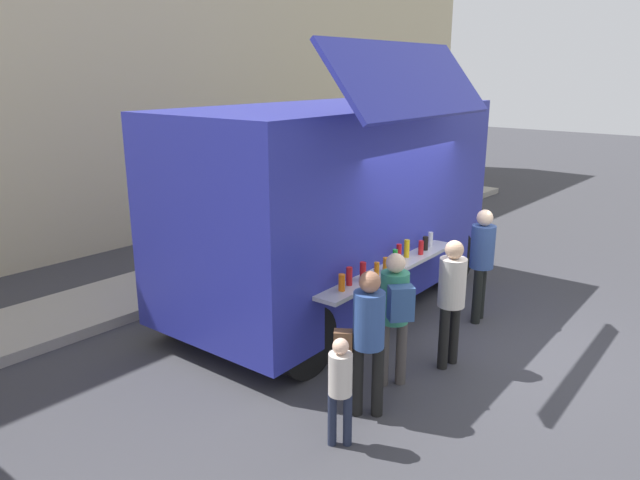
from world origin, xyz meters
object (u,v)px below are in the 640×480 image
customer_mid_with_backpack (395,307)px  customer_rear_waiting (367,332)px  trash_bin (374,209)px  child_near_queue (340,383)px  customer_extra_browsing (482,256)px  customer_front_ordering (452,292)px  food_truck_main (336,201)px

customer_mid_with_backpack → customer_rear_waiting: size_ratio=0.99×
trash_bin → child_near_queue: bearing=-146.8°
child_near_queue → trash_bin: bearing=-6.8°
trash_bin → child_near_queue: child_near_queue is taller
trash_bin → customer_extra_browsing: 5.49m
customer_rear_waiting → customer_extra_browsing: bearing=-31.8°
customer_extra_browsing → customer_mid_with_backpack: bearing=80.4°
customer_front_ordering → customer_mid_with_backpack: customer_front_ordering is taller
customer_mid_with_backpack → customer_rear_waiting: (-0.69, -0.12, -0.02)m
customer_mid_with_backpack → customer_rear_waiting: customer_rear_waiting is taller
customer_front_ordering → child_near_queue: 2.16m
customer_front_ordering → customer_rear_waiting: (-1.55, 0.12, -0.01)m
food_truck_main → child_near_queue: size_ratio=4.88×
trash_bin → customer_front_ordering: size_ratio=0.55×
customer_front_ordering → trash_bin: bearing=-40.5°
food_truck_main → child_near_queue: (-2.77, -2.30, -0.98)m
trash_bin → customer_rear_waiting: size_ratio=0.55×
trash_bin → customer_mid_with_backpack: 7.27m
customer_front_ordering → child_near_queue: customer_front_ordering is taller
food_truck_main → customer_mid_with_backpack: (-1.48, -2.06, -0.68)m
customer_mid_with_backpack → child_near_queue: 1.34m
food_truck_main → customer_front_ordering: size_ratio=3.43×
customer_front_ordering → customer_extra_browsing: size_ratio=0.97×
trash_bin → customer_mid_with_backpack: size_ratio=0.56×
customer_front_ordering → customer_extra_browsing: bearing=-71.0°
customer_mid_with_backpack → customer_front_ordering: bearing=-65.3°
trash_bin → customer_mid_with_backpack: customer_mid_with_backpack is taller
customer_extra_browsing → child_near_queue: (-3.66, -0.34, -0.32)m
food_truck_main → customer_rear_waiting: (-2.17, -2.18, -0.71)m
trash_bin → child_near_queue: size_ratio=0.79×
customer_rear_waiting → child_near_queue: bearing=155.9°
customer_front_ordering → customer_mid_with_backpack: 0.89m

